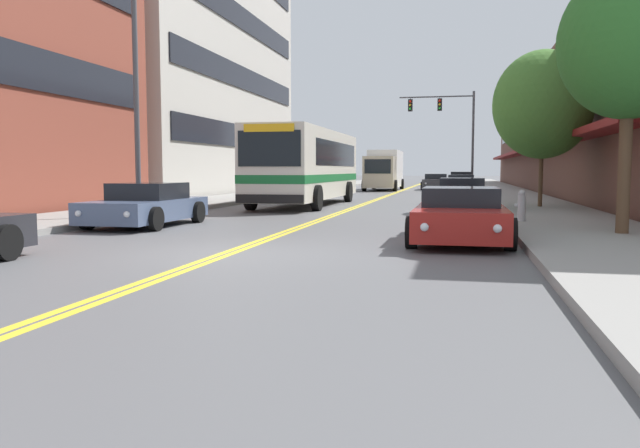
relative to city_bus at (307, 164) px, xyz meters
The scene contains 20 objects.
ground_plane 21.09m from the city_bus, 83.45° to the left, with size 240.00×240.00×0.00m, color #565659.
sidewalk_left 21.51m from the city_bus, 103.18° to the left, with size 3.57×106.00×0.16m.
sidewalk_right 23.07m from the city_bus, 65.11° to the left, with size 3.57×106.00×0.16m.
centre_line 21.09m from the city_bus, 83.45° to the left, with size 0.34×106.00×0.01m.
office_tower_left 19.44m from the city_bus, 138.99° to the left, with size 12.08×22.95×22.18m.
storefront_row_right 26.22m from the city_bus, 53.06° to the left, with size 9.10×68.00×8.58m.
city_bus is the anchor object (origin of this frame).
car_slate_blue_parked_left_near 11.42m from the city_bus, 99.80° to the right, with size 2.17×4.48×1.21m.
car_champagne_parked_left_far 17.42m from the city_bus, 96.66° to the left, with size 2.18×4.37×1.18m.
car_red_parked_right_foreground 14.86m from the city_bus, 63.15° to the right, with size 2.13×4.69×1.19m.
car_white_parked_right_mid 13.01m from the city_bus, 58.59° to the left, with size 1.97×4.43×1.28m.
car_black_parked_right_far 22.29m from the city_bus, 72.30° to the left, with size 2.00×4.52×1.43m.
car_silver_parked_right_end 7.83m from the city_bus, 29.25° to the right, with size 2.07×4.77×1.28m.
car_dark_grey_moving_lead 23.55m from the city_bus, 78.08° to the left, with size 2.20×4.81×1.25m.
box_truck 21.43m from the city_bus, 87.51° to the left, with size 2.56×7.86×3.08m.
traffic_signal_mast 22.60m from the city_bus, 74.90° to the left, with size 5.65×0.38×7.46m.
street_lamp_left_near 10.60m from the city_bus, 104.36° to the right, with size 2.72×0.28×8.16m.
street_tree_right_near 16.08m from the city_bus, 49.93° to the right, with size 3.05×3.05×5.88m.
street_tree_right_mid 10.13m from the city_bus, 10.17° to the right, with size 3.76×3.76×5.98m.
fire_hydrant 12.48m from the city_bus, 47.76° to the right, with size 0.30×0.22×0.87m.
Camera 1 is at (4.25, -11.06, 1.57)m, focal length 35.00 mm.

